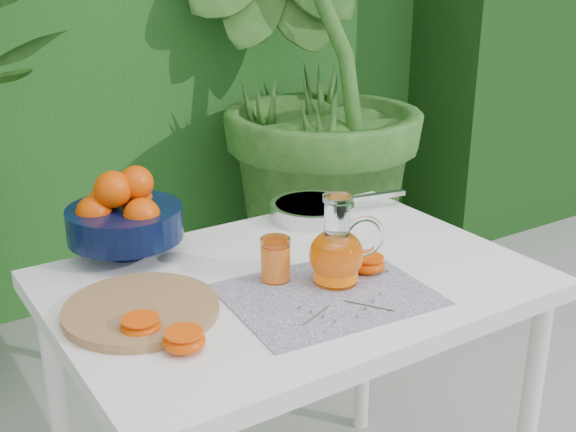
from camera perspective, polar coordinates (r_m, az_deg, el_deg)
potted_plant_right at (r=2.92m, az=0.90°, el=10.78°), size 2.53×2.53×1.82m
white_table at (r=1.58m, az=0.40°, el=-7.43°), size 1.00×0.70×0.75m
placemat at (r=1.46m, az=3.14°, el=-6.18°), size 0.42×0.34×0.00m
cutting_board at (r=1.41m, az=-11.53°, el=-7.27°), size 0.34×0.34×0.02m
fruit_bowl at (r=1.65m, az=-12.87°, el=0.04°), size 0.32×0.32×0.20m
juice_pitcher at (r=1.48m, az=3.92°, el=-2.89°), size 0.17×0.14×0.19m
juice_tumbler at (r=1.50m, az=-1.00°, el=-3.50°), size 0.07×0.07×0.09m
saute_pan at (r=1.86m, az=2.03°, el=0.52°), size 0.39×0.25×0.04m
orange_halves at (r=1.38m, az=-3.82°, el=-7.20°), size 0.61×0.18×0.04m
thyme_sprigs at (r=1.45m, az=4.82°, el=-6.15°), size 0.28×0.23×0.01m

